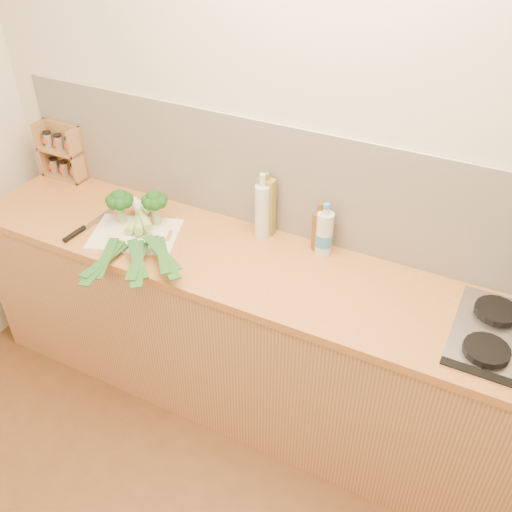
{
  "coord_description": "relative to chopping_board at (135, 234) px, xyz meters",
  "views": [
    {
      "loc": [
        0.79,
        -0.61,
        2.43
      ],
      "look_at": [
        -0.09,
        1.1,
        1.02
      ],
      "focal_mm": 40.0,
      "sensor_mm": 36.0,
      "label": 1
    }
  ],
  "objects": [
    {
      "name": "counter",
      "position": [
        0.75,
        0.07,
        -0.46
      ],
      "size": [
        3.2,
        0.62,
        0.9
      ],
      "color": "tan",
      "rests_on": "ground"
    },
    {
      "name": "broccoli_left",
      "position": [
        -0.12,
        0.05,
        0.13
      ],
      "size": [
        0.13,
        0.14,
        0.18
      ],
      "color": "#86A761",
      "rests_on": "chopping_board"
    },
    {
      "name": "leek_back",
      "position": [
        0.08,
        -0.0,
        0.07
      ],
      "size": [
        0.57,
        0.47,
        0.04
      ],
      "rotation": [
        0.0,
        0.0,
        0.89
      ],
      "color": "white",
      "rests_on": "chopping_board"
    },
    {
      "name": "spice_rack",
      "position": [
        -0.7,
        0.31,
        0.13
      ],
      "size": [
        0.26,
        0.1,
        0.31
      ],
      "color": "#A67447",
      "rests_on": "counter"
    },
    {
      "name": "water_bottle",
      "position": [
        0.85,
        0.28,
        0.09
      ],
      "size": [
        0.08,
        0.08,
        0.24
      ],
      "color": "silver",
      "rests_on": "counter"
    },
    {
      "name": "leek_front",
      "position": [
        -0.01,
        -0.03,
        0.03
      ],
      "size": [
        0.19,
        0.69,
        0.04
      ],
      "rotation": [
        0.0,
        0.0,
        0.2
      ],
      "color": "white",
      "rests_on": "chopping_board"
    },
    {
      "name": "chopping_board",
      "position": [
        0.0,
        0.0,
        0.0
      ],
      "size": [
        0.48,
        0.42,
        0.01
      ],
      "primitive_type": "cube",
      "rotation": [
        0.0,
        0.0,
        0.34
      ],
      "color": "white",
      "rests_on": "counter"
    },
    {
      "name": "chefs_knife",
      "position": [
        -0.25,
        -0.1,
        0.0
      ],
      "size": [
        0.05,
        0.34,
        0.02
      ],
      "rotation": [
        0.0,
        0.0,
        -0.05
      ],
      "color": "silver",
      "rests_on": "counter"
    },
    {
      "name": "glass_bottle",
      "position": [
        0.54,
        0.27,
        0.13
      ],
      "size": [
        0.07,
        0.07,
        0.33
      ],
      "color": "silver",
      "rests_on": "counter"
    },
    {
      "name": "leek_mid",
      "position": [
        0.05,
        -0.03,
        0.05
      ],
      "size": [
        0.43,
        0.58,
        0.04
      ],
      "rotation": [
        0.0,
        0.0,
        0.61
      ],
      "color": "white",
      "rests_on": "chopping_board"
    },
    {
      "name": "amber_bottle",
      "position": [
        0.81,
        0.3,
        0.09
      ],
      "size": [
        0.06,
        0.06,
        0.24
      ],
      "color": "brown",
      "rests_on": "counter"
    },
    {
      "name": "oil_tin",
      "position": [
        0.54,
        0.3,
        0.14
      ],
      "size": [
        0.08,
        0.05,
        0.32
      ],
      "color": "olive",
      "rests_on": "counter"
    },
    {
      "name": "room_shell",
      "position": [
        0.75,
        0.36,
        0.26
      ],
      "size": [
        3.5,
        3.5,
        3.5
      ],
      "color": "beige",
      "rests_on": "ground"
    },
    {
      "name": "broccoli_right",
      "position": [
        0.04,
        0.12,
        0.13
      ],
      "size": [
        0.13,
        0.13,
        0.18
      ],
      "color": "#86A761",
      "rests_on": "chopping_board"
    }
  ]
}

